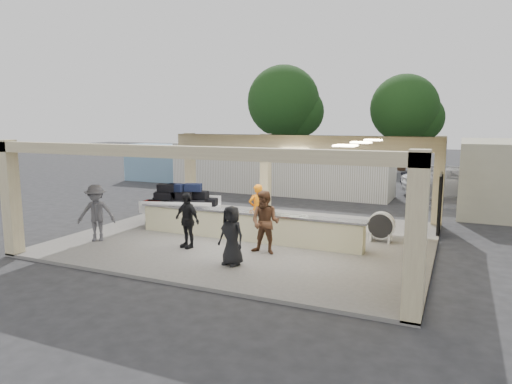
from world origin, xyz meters
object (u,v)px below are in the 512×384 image
at_px(passenger_a, 265,222).
at_px(container_white, 278,169).
at_px(passenger_c, 96,213).
at_px(baggage_counter, 246,226).
at_px(baggage_handler, 257,209).
at_px(car_dark, 436,180).
at_px(passenger_b, 187,220).
at_px(drum_fan, 381,226).
at_px(container_blue, 192,164).
at_px(car_white_a, 458,183).
at_px(passenger_d, 232,235).
at_px(luggage_cart, 180,202).

xyz_separation_m(passenger_a, container_white, (-4.31, 11.99, 0.33)).
bearing_deg(passenger_c, container_white, 52.72).
distance_m(baggage_counter, baggage_handler, 1.02).
bearing_deg(passenger_c, car_dark, 29.64).
bearing_deg(passenger_b, baggage_counter, 68.86).
bearing_deg(car_dark, drum_fan, -148.59).
height_order(passenger_a, passenger_b, passenger_a).
height_order(drum_fan, container_white, container_white).
height_order(baggage_handler, passenger_c, passenger_c).
bearing_deg(container_white, container_blue, 166.20).
distance_m(passenger_a, car_white_a, 15.39).
bearing_deg(car_white_a, passenger_d, 140.65).
distance_m(car_dark, container_white, 9.43).
height_order(passenger_d, container_white, container_white).
relative_size(luggage_cart, drum_fan, 3.12).
xyz_separation_m(luggage_cart, passenger_c, (-1.22, -3.19, 0.05)).
relative_size(passenger_a, passenger_b, 1.08).
relative_size(baggage_handler, passenger_c, 0.94).
bearing_deg(drum_fan, baggage_counter, -157.34).
distance_m(drum_fan, passenger_a, 4.17).
relative_size(passenger_a, container_white, 0.15).
xyz_separation_m(luggage_cart, passenger_d, (4.11, -3.65, -0.06)).
relative_size(passenger_d, car_dark, 0.41).
distance_m(baggage_handler, passenger_c, 5.49).
relative_size(drum_fan, passenger_a, 0.52).
bearing_deg(drum_fan, passenger_c, -154.91).
bearing_deg(car_dark, passenger_d, -158.24).
bearing_deg(passenger_a, passenger_c, -170.18).
xyz_separation_m(baggage_handler, passenger_c, (-4.51, -3.12, 0.06)).
distance_m(baggage_counter, drum_fan, 4.54).
relative_size(baggage_handler, car_white_a, 0.32).
relative_size(luggage_cart, passenger_c, 1.64).
relative_size(luggage_cart, container_blue, 0.32).
distance_m(passenger_a, passenger_b, 2.56).
bearing_deg(baggage_counter, passenger_d, -72.62).
bearing_deg(baggage_counter, passenger_c, -154.13).
distance_m(baggage_counter, container_white, 11.22).
height_order(baggage_counter, baggage_handler, baggage_handler).
distance_m(baggage_handler, container_white, 10.30).
distance_m(baggage_handler, car_dark, 15.14).
xyz_separation_m(baggage_counter, passenger_d, (0.83, -2.64, 0.35)).
xyz_separation_m(passenger_a, passenger_d, (-0.42, -1.41, -0.12)).
bearing_deg(container_blue, passenger_c, -69.69).
bearing_deg(container_white, drum_fan, -49.76).
bearing_deg(car_white_a, drum_fan, 149.27).
distance_m(passenger_b, container_blue, 16.80).
relative_size(luggage_cart, passenger_b, 1.76).
bearing_deg(baggage_counter, car_white_a, 63.91).
bearing_deg(passenger_d, car_white_a, 82.88).
height_order(baggage_handler, container_white, container_white).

